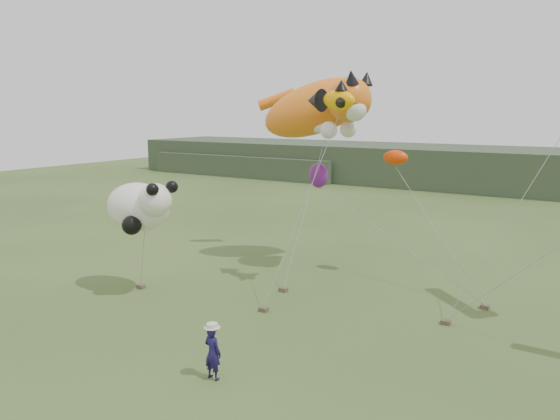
% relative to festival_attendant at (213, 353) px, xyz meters
% --- Properties ---
extents(ground, '(120.00, 120.00, 0.00)m').
position_rel_festival_attendant_xyz_m(ground, '(0.61, 1.69, -0.81)').
color(ground, '#385123').
rests_on(ground, ground).
extents(headland, '(90.00, 13.00, 4.00)m').
position_rel_festival_attendant_xyz_m(headland, '(-2.50, 46.38, 1.12)').
color(headland, '#2D3D28').
rests_on(headland, ground).
extents(festival_attendant, '(0.62, 0.43, 1.61)m').
position_rel_festival_attendant_xyz_m(festival_attendant, '(0.00, 0.00, 0.00)').
color(festival_attendant, '#181244').
rests_on(festival_attendant, ground).
extents(sandbag_anchors, '(13.75, 5.77, 0.17)m').
position_rel_festival_attendant_xyz_m(sandbag_anchors, '(-0.43, 7.16, -0.72)').
color(sandbag_anchors, brown).
rests_on(sandbag_anchors, ground).
extents(cat_kite, '(7.31, 5.25, 4.16)m').
position_rel_festival_attendant_xyz_m(cat_kite, '(-3.07, 12.48, 7.12)').
color(cat_kite, orange).
rests_on(cat_kite, ground).
extents(fish_kite, '(2.59, 1.72, 1.31)m').
position_rel_festival_attendant_xyz_m(fish_kite, '(-1.04, 9.18, 7.39)').
color(fish_kite, '#FFAC00').
rests_on(fish_kite, ground).
extents(panda_kite, '(3.63, 2.35, 2.25)m').
position_rel_festival_attendant_xyz_m(panda_kite, '(-7.49, 4.47, 2.97)').
color(panda_kite, white).
rests_on(panda_kite, ground).
extents(misc_kites, '(5.82, 2.05, 2.24)m').
position_rel_festival_attendant_xyz_m(misc_kites, '(-2.38, 13.23, 4.01)').
color(misc_kites, '#E43805').
rests_on(misc_kites, ground).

